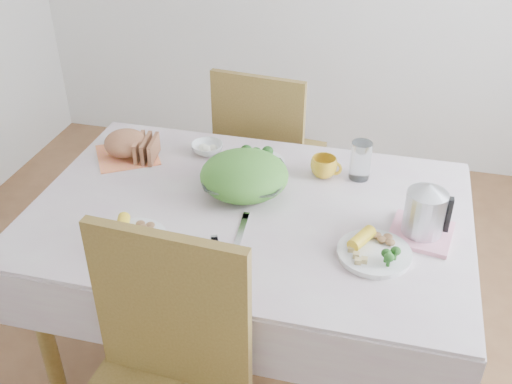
% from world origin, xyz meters
% --- Properties ---
extents(floor, '(3.60, 3.60, 0.00)m').
position_xyz_m(floor, '(0.00, 0.00, 0.00)').
color(floor, brown).
rests_on(floor, ground).
extents(dining_table, '(1.40, 0.90, 0.75)m').
position_xyz_m(dining_table, '(0.00, 0.00, 0.38)').
color(dining_table, brown).
rests_on(dining_table, floor).
extents(tablecloth, '(1.50, 1.00, 0.01)m').
position_xyz_m(tablecloth, '(0.00, 0.00, 0.76)').
color(tablecloth, beige).
rests_on(tablecloth, dining_table).
extents(chair_far, '(0.49, 0.49, 0.98)m').
position_xyz_m(chair_far, '(-0.11, 0.84, 0.47)').
color(chair_far, brown).
rests_on(chair_far, floor).
extents(salad_bowl, '(0.34, 0.34, 0.07)m').
position_xyz_m(salad_bowl, '(-0.04, 0.11, 0.80)').
color(salad_bowl, white).
rests_on(salad_bowl, tablecloth).
extents(dinner_plate_left, '(0.23, 0.23, 0.02)m').
position_xyz_m(dinner_plate_left, '(-0.31, -0.28, 0.77)').
color(dinner_plate_left, white).
rests_on(dinner_plate_left, tablecloth).
extents(dinner_plate_right, '(0.33, 0.33, 0.02)m').
position_xyz_m(dinner_plate_right, '(0.44, -0.16, 0.77)').
color(dinner_plate_right, white).
rests_on(dinner_plate_right, tablecloth).
extents(broccoli_plate, '(0.25, 0.25, 0.02)m').
position_xyz_m(broccoli_plate, '(-0.04, 0.28, 0.77)').
color(broccoli_plate, beige).
rests_on(broccoli_plate, tablecloth).
extents(napkin, '(0.32, 0.32, 0.00)m').
position_xyz_m(napkin, '(-0.56, 0.24, 0.76)').
color(napkin, '#FF8952').
rests_on(napkin, tablecloth).
extents(bread_loaf, '(0.22, 0.21, 0.10)m').
position_xyz_m(bread_loaf, '(-0.56, 0.24, 0.82)').
color(bread_loaf, brown).
rests_on(bread_loaf, napkin).
extents(fruit_bowl, '(0.15, 0.15, 0.04)m').
position_xyz_m(fruit_bowl, '(-0.26, 0.34, 0.78)').
color(fruit_bowl, white).
rests_on(fruit_bowl, tablecloth).
extents(yellow_mug, '(0.10, 0.10, 0.08)m').
position_xyz_m(yellow_mug, '(0.22, 0.28, 0.80)').
color(yellow_mug, gold).
rests_on(yellow_mug, tablecloth).
extents(glass_tumbler, '(0.09, 0.09, 0.15)m').
position_xyz_m(glass_tumbler, '(0.35, 0.30, 0.83)').
color(glass_tumbler, white).
rests_on(glass_tumbler, tablecloth).
extents(pink_tray, '(0.22, 0.22, 0.02)m').
position_xyz_m(pink_tray, '(0.58, -0.01, 0.77)').
color(pink_tray, pink).
rests_on(pink_tray, tablecloth).
extents(electric_kettle, '(0.14, 0.14, 0.18)m').
position_xyz_m(electric_kettle, '(0.58, -0.01, 0.88)').
color(electric_kettle, '#B2B5BA').
rests_on(electric_kettle, pink_tray).
extents(fork_left, '(0.10, 0.19, 0.00)m').
position_xyz_m(fork_left, '(-0.03, -0.28, 0.76)').
color(fork_left, silver).
rests_on(fork_left, tablecloth).
extents(fork_right, '(0.04, 0.18, 0.00)m').
position_xyz_m(fork_right, '(0.01, -0.13, 0.76)').
color(fork_right, silver).
rests_on(fork_right, tablecloth).
extents(knife, '(0.16, 0.08, 0.00)m').
position_xyz_m(knife, '(-0.08, -0.34, 0.76)').
color(knife, silver).
rests_on(knife, tablecloth).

